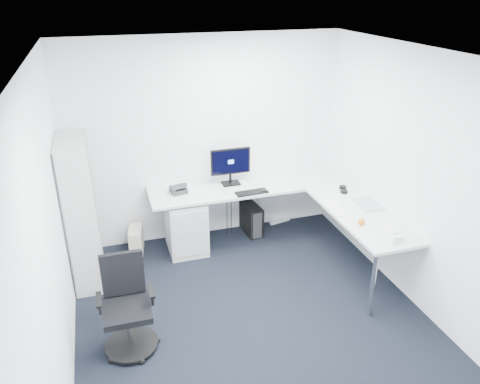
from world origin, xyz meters
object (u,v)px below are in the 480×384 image
object	(u,v)px
monitor	(231,166)
laptop	(369,195)
task_chair	(127,308)
l_desk	(261,223)
bookshelf	(81,212)

from	to	relation	value
monitor	laptop	bearing A→B (deg)	-37.88
task_chair	laptop	xyz separation A→B (m)	(2.94, 0.70, 0.46)
l_desk	laptop	xyz separation A→B (m)	(1.13, -0.64, 0.53)
monitor	task_chair	bearing A→B (deg)	-130.61
laptop	l_desk	bearing A→B (deg)	153.38
task_chair	bookshelf	bearing A→B (deg)	105.10
monitor	laptop	xyz separation A→B (m)	(1.41, -1.09, -0.12)
task_chair	monitor	size ratio (longest dim) A/B	1.80
l_desk	task_chair	bearing A→B (deg)	-143.54
l_desk	task_chair	size ratio (longest dim) A/B	2.87
l_desk	laptop	world-z (taller)	laptop
bookshelf	task_chair	bearing A→B (deg)	-75.51
l_desk	monitor	distance (m)	0.84
task_chair	laptop	distance (m)	3.06
bookshelf	monitor	distance (m)	1.95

